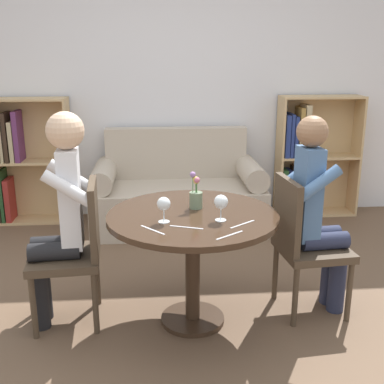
{
  "coord_description": "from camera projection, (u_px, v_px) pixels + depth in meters",
  "views": [
    {
      "loc": [
        -0.22,
        -2.69,
        1.65
      ],
      "look_at": [
        0.0,
        0.05,
        0.84
      ],
      "focal_mm": 45.0,
      "sensor_mm": 36.0,
      "label": 1
    }
  ],
  "objects": [
    {
      "name": "flower_vase",
      "position": [
        196.0,
        195.0,
        2.94
      ],
      "size": [
        0.08,
        0.08,
        0.23
      ],
      "color": "gray",
      "rests_on": "round_table"
    },
    {
      "name": "fork_right_setting",
      "position": [
        186.0,
        227.0,
        2.63
      ],
      "size": [
        0.18,
        0.08,
        0.0
      ],
      "color": "silver",
      "rests_on": "round_table"
    },
    {
      "name": "chair_left",
      "position": [
        76.0,
        247.0,
        2.94
      ],
      "size": [
        0.45,
        0.45,
        0.9
      ],
      "rotation": [
        0.0,
        0.0,
        -1.5
      ],
      "color": "#473828",
      "rests_on": "ground_plane"
    },
    {
      "name": "person_right",
      "position": [
        318.0,
        213.0,
        3.02
      ],
      "size": [
        0.44,
        0.37,
        1.28
      ],
      "rotation": [
        0.0,
        0.0,
        1.67
      ],
      "color": "#282D47",
      "rests_on": "ground_plane"
    },
    {
      "name": "couch",
      "position": [
        178.0,
        195.0,
        4.66
      ],
      "size": [
        1.62,
        0.8,
        0.92
      ],
      "color": "#B7A893",
      "rests_on": "ground_plane"
    },
    {
      "name": "wine_glass_left",
      "position": [
        164.0,
        205.0,
        2.69
      ],
      "size": [
        0.08,
        0.08,
        0.15
      ],
      "color": "white",
      "rests_on": "round_table"
    },
    {
      "name": "bookshelf_right",
      "position": [
        306.0,
        159.0,
        4.94
      ],
      "size": [
        0.82,
        0.28,
        1.22
      ],
      "color": "tan",
      "rests_on": "ground_plane"
    },
    {
      "name": "round_table",
      "position": [
        193.0,
        234.0,
        2.89
      ],
      "size": [
        1.02,
        1.02,
        0.72
      ],
      "color": "#382619",
      "rests_on": "ground_plane"
    },
    {
      "name": "knife_right_setting",
      "position": [
        243.0,
        224.0,
        2.68
      ],
      "size": [
        0.16,
        0.12,
        0.0
      ],
      "color": "silver",
      "rests_on": "round_table"
    },
    {
      "name": "knife_left_setting",
      "position": [
        153.0,
        230.0,
        2.59
      ],
      "size": [
        0.13,
        0.15,
        0.0
      ],
      "color": "silver",
      "rests_on": "round_table"
    },
    {
      "name": "chair_right",
      "position": [
        303.0,
        240.0,
        3.05
      ],
      "size": [
        0.46,
        0.46,
        0.9
      ],
      "rotation": [
        0.0,
        0.0,
        1.67
      ],
      "color": "#473828",
      "rests_on": "ground_plane"
    },
    {
      "name": "bookshelf_left",
      "position": [
        17.0,
        160.0,
        4.7
      ],
      "size": [
        0.82,
        0.28,
        1.22
      ],
      "color": "tan",
      "rests_on": "ground_plane"
    },
    {
      "name": "wine_glass_right",
      "position": [
        221.0,
        202.0,
        2.71
      ],
      "size": [
        0.08,
        0.08,
        0.15
      ],
      "color": "white",
      "rests_on": "round_table"
    },
    {
      "name": "fork_left_setting",
      "position": [
        230.0,
        235.0,
        2.52
      ],
      "size": [
        0.16,
        0.12,
        0.0
      ],
      "color": "silver",
      "rests_on": "round_table"
    },
    {
      "name": "back_wall",
      "position": [
        175.0,
        82.0,
        4.77
      ],
      "size": [
        5.2,
        0.05,
        2.7
      ],
      "color": "silver",
      "rests_on": "ground_plane"
    },
    {
      "name": "ground_plane",
      "position": [
        193.0,
        321.0,
        3.06
      ],
      "size": [
        16.0,
        16.0,
        0.0
      ],
      "primitive_type": "plane",
      "color": "brown"
    },
    {
      "name": "person_left",
      "position": [
        59.0,
        213.0,
        2.86
      ],
      "size": [
        0.43,
        0.36,
        1.32
      ],
      "rotation": [
        0.0,
        0.0,
        -1.5
      ],
      "color": "black",
      "rests_on": "ground_plane"
    }
  ]
}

